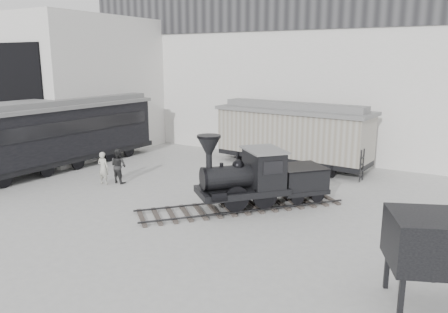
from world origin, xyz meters
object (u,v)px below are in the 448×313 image
Objects in this scene: boxcar at (292,133)px; coal_hopper at (435,248)px; visitor_a at (103,168)px; passenger_coach at (56,134)px; visitor_b at (118,166)px; locomotive at (257,181)px.

boxcar is 15.17m from coal_hopper.
coal_hopper is at bearing 157.48° from visitor_a.
coal_hopper is at bearing -10.46° from passenger_coach.
visitor_a is 0.94× the size of visitor_b.
passenger_coach reaches higher than visitor_a.
coal_hopper reaches higher than visitor_a.
locomotive is 0.84× the size of boxcar.
locomotive reaches higher than coal_hopper.
locomotive reaches higher than visitor_a.
passenger_coach is (-11.56, -7.42, 0.07)m from boxcar.
visitor_b is (5.15, -0.44, -1.16)m from passenger_coach.
boxcar is 10.20m from visitor_b.
passenger_coach is at bearing 143.73° from coal_hopper.
passenger_coach is at bearing -2.15° from visitor_b.
visitor_b is 0.65× the size of coal_hopper.
boxcar is at bearing 36.06° from passenger_coach.
locomotive is at bearing 124.56° from coal_hopper.
coal_hopper is (8.72, -12.41, -0.39)m from boxcar.
visitor_a is 0.61× the size of coal_hopper.
boxcar is (-1.40, 7.66, 0.82)m from locomotive.
visitor_a is 0.77m from visitor_b.
boxcar is at bearing 102.66° from coal_hopper.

